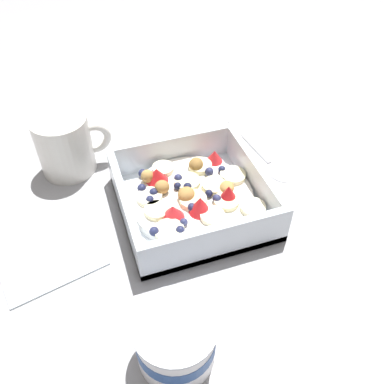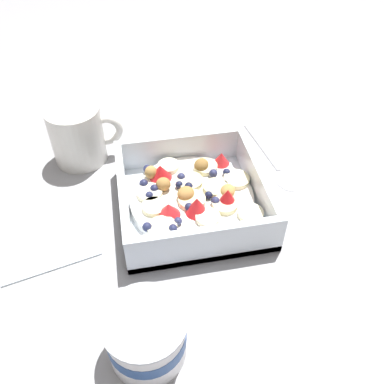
% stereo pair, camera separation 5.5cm
% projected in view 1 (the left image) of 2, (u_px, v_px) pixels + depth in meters
% --- Properties ---
extents(ground_plane, '(2.40, 2.40, 0.00)m').
position_uv_depth(ground_plane, '(185.00, 206.00, 0.57)').
color(ground_plane, '#9E9EA3').
extents(fruit_bowl, '(0.19, 0.19, 0.06)m').
position_uv_depth(fruit_bowl, '(192.00, 197.00, 0.56)').
color(fruit_bowl, white).
rests_on(fruit_bowl, ground).
extents(spoon, '(0.04, 0.17, 0.01)m').
position_uv_depth(spoon, '(269.00, 161.00, 0.64)').
color(spoon, silver).
rests_on(spoon, ground).
extents(yogurt_cup, '(0.08, 0.08, 0.06)m').
position_uv_depth(yogurt_cup, '(176.00, 340.00, 0.40)').
color(yogurt_cup, white).
rests_on(yogurt_cup, ground).
extents(coffee_mug, '(0.11, 0.08, 0.09)m').
position_uv_depth(coffee_mug, '(66.00, 145.00, 0.60)').
color(coffee_mug, white).
rests_on(coffee_mug, ground).
extents(folded_napkin, '(0.14, 0.14, 0.01)m').
position_uv_depth(folded_napkin, '(46.00, 250.00, 0.51)').
color(folded_napkin, silver).
rests_on(folded_napkin, ground).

